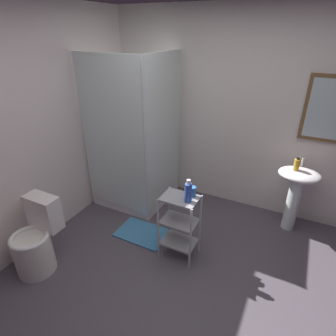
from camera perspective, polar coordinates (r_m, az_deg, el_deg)
name	(u,v)px	position (r m, az deg, el deg)	size (l,w,h in m)	color
ground_plane	(183,299)	(2.83, 3.11, -25.39)	(4.20, 4.20, 0.02)	#4F4751
wall_back	(247,115)	(3.64, 15.96, 10.41)	(4.20, 0.14, 2.50)	silver
wall_left	(15,139)	(3.13, -29.03, 5.32)	(0.10, 4.20, 2.50)	silver
shower_stall	(138,172)	(3.80, -6.15, -0.83)	(0.92, 0.92, 2.00)	white
pedestal_sink	(296,187)	(3.53, 24.98, -3.64)	(0.46, 0.37, 0.81)	white
sink_faucet	(303,161)	(3.52, 26.00, 1.21)	(0.03, 0.03, 0.10)	silver
toilet	(36,242)	(3.15, -25.53, -13.63)	(0.37, 0.49, 0.76)	white
storage_cart	(179,222)	(2.90, 2.35, -11.13)	(0.38, 0.28, 0.74)	silver
hand_soap_bottle	(297,164)	(3.37, 25.02, 0.69)	(0.06, 0.06, 0.15)	gold
shampoo_bottle_blue	(188,192)	(2.62, 4.19, -4.99)	(0.07, 0.07, 0.24)	blue
rinse_cup	(193,192)	(2.73, 5.09, -4.87)	(0.07, 0.07, 0.10)	#3870B2
bath_mat	(142,233)	(3.45, -5.36, -13.22)	(0.60, 0.40, 0.02)	teal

